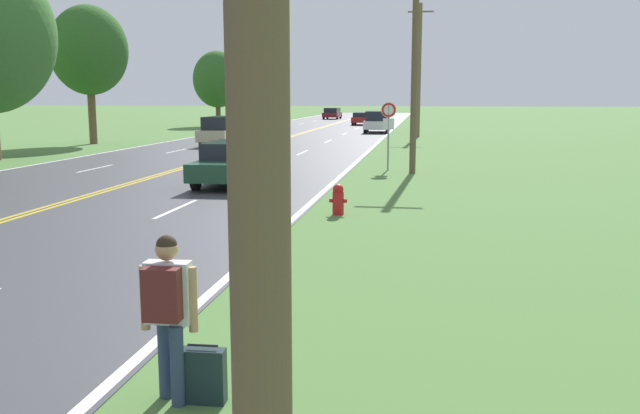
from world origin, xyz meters
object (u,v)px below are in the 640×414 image
Objects in this scene: car_maroon_hatchback_horizon at (332,113)px; suitcase at (204,376)px; hitchhiker_person at (167,302)px; car_dark_green_sedan_mid_near at (232,162)px; tree_right_cluster at (89,51)px; car_white_van_receding at (377,121)px; car_red_hatchback_distant at (362,118)px; car_champagne_van_mid_far at (222,130)px; traffic_sign at (389,119)px; tree_mid_treeline at (217,79)px; fire_hydrant at (338,199)px.

suitcase is at bearing -170.50° from car_maroon_hatchback_horizon.
car_dark_green_sedan_mid_near is (-4.05, 15.91, -0.25)m from hitchhiker_person.
car_white_van_receding is (16.37, 15.93, -4.74)m from tree_right_cluster.
car_red_hatchback_distant is at bearing 178.71° from car_dark_green_sedan_mid_near.
car_champagne_van_mid_far reaches higher than suitcase.
hitchhiker_person is at bearing -170.72° from car_maroon_hatchback_horizon.
car_white_van_receding is at bearing -26.91° from car_champagne_van_mid_far.
traffic_sign is at bearing -139.05° from car_champagne_van_mid_far.
car_maroon_hatchback_horizon is (-10.69, 59.45, -1.27)m from traffic_sign.
traffic_sign reaches higher than car_white_van_receding.
hitchhiker_person is 0.41× the size of car_maroon_hatchback_horizon.
car_champagne_van_mid_far is at bearing -28.17° from car_white_van_receding.
suitcase is at bearing -72.59° from tree_mid_treeline.
hitchhiker_person is 16.42m from car_dark_green_sedan_mid_near.
hitchhiker_person reaches higher than car_red_hatchback_distant.
car_white_van_receding is at bearing 9.98° from car_red_hatchback_distant.
car_champagne_van_mid_far is at bearing 14.36° from hitchhiker_person.
tree_mid_treeline is (-18.48, 58.95, 4.26)m from suitcase.
traffic_sign is 0.64× the size of car_red_hatchback_distant.
car_maroon_hatchback_horizon reaches higher than car_red_hatchback_distant.
hitchhiker_person is at bearing -61.54° from tree_right_cluster.
traffic_sign is 0.37× the size of tree_mid_treeline.
car_dark_green_sedan_mid_near is (14.09, -17.56, -4.90)m from tree_right_cluster.
car_maroon_hatchback_horizon is (8.29, 21.61, -3.77)m from tree_mid_treeline.
car_dark_green_sedan_mid_near is at bearing -5.18° from car_white_van_receding.
tree_mid_treeline reaches higher than car_white_van_receding.
car_white_van_receding is (16.40, -9.62, -3.61)m from tree_mid_treeline.
tree_mid_treeline reaches higher than car_maroon_hatchback_horizon.
suitcase is at bearing -163.11° from car_champagne_van_mid_far.
hitchhiker_person is 34.87m from car_champagne_van_mid_far.
car_champagne_van_mid_far is (8.31, -25.57, -3.62)m from tree_mid_treeline.
suitcase is 0.22× the size of traffic_sign.
car_red_hatchback_distant reaches higher than suitcase.
tree_right_cluster is 23.33m from car_white_van_receding.
tree_mid_treeline reaches higher than traffic_sign.
suitcase is 16.44m from car_dark_green_sedan_mid_near.
car_maroon_hatchback_horizon is (-10.09, 69.95, 0.37)m from fire_hydrant.
car_white_van_receding is 1.09× the size of car_red_hatchback_distant.
car_champagne_van_mid_far is at bearing -71.98° from tree_mid_treeline.
car_champagne_van_mid_far reaches higher than car_red_hatchback_distant.
car_red_hatchback_distant is (13.82, 4.65, -3.82)m from tree_mid_treeline.
hitchhiker_person is 10.70m from fire_hydrant.
car_dark_green_sedan_mid_near is 0.99× the size of car_champagne_van_mid_far.
tree_mid_treeline is (-18.38, 48.34, 4.14)m from fire_hydrant.
suitcase is 0.08× the size of tree_mid_treeline.
tree_right_cluster is at bearing 89.84° from car_champagne_van_mid_far.
car_champagne_van_mid_far is at bearing 131.00° from traffic_sign.
car_maroon_hatchback_horizon is (-9.88, 80.63, -0.25)m from hitchhiker_person.
car_white_van_receding is 14.50m from car_red_hatchback_distant.
tree_right_cluster is at bearing -142.91° from car_dark_green_sedan_mid_near.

